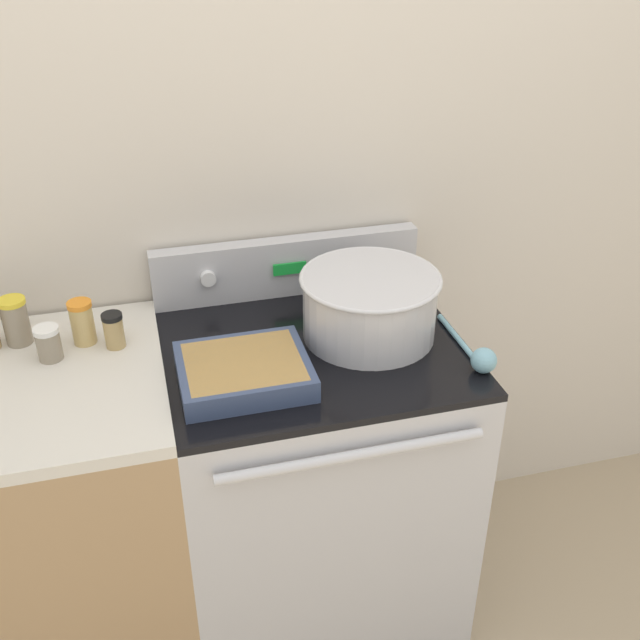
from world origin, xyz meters
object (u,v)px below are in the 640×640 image
object	(u,v)px
ladle	(479,357)
spice_jar_yellow_cap	(16,321)
casserole_dish	(244,370)
spice_jar_black_cap	(114,330)
spice_jar_orange_cap	(82,322)
mixing_bowl	(370,302)
spice_jar_white_cap	(48,343)

from	to	relation	value
ladle	spice_jar_yellow_cap	xyz separation A→B (m)	(-1.04, 0.37, 0.05)
casserole_dish	spice_jar_black_cap	bearing A→B (deg)	142.85
casserole_dish	ladle	bearing A→B (deg)	-8.60
ladle	spice_jar_yellow_cap	world-z (taller)	spice_jar_yellow_cap
spice_jar_black_cap	spice_jar_orange_cap	world-z (taller)	spice_jar_orange_cap
ladle	casserole_dish	bearing A→B (deg)	171.40
spice_jar_black_cap	ladle	bearing A→B (deg)	-19.62
casserole_dish	spice_jar_yellow_cap	world-z (taller)	spice_jar_yellow_cap
ladle	spice_jar_orange_cap	world-z (taller)	spice_jar_orange_cap
mixing_bowl	spice_jar_yellow_cap	distance (m)	0.85
mixing_bowl	spice_jar_black_cap	distance (m)	0.62
spice_jar_white_cap	spice_jar_yellow_cap	distance (m)	0.12
spice_jar_white_cap	spice_jar_yellow_cap	size ratio (longest dim) A/B	0.70
spice_jar_orange_cap	spice_jar_yellow_cap	world-z (taller)	spice_jar_yellow_cap
spice_jar_white_cap	mixing_bowl	bearing A→B (deg)	-5.45
spice_jar_black_cap	spice_jar_white_cap	world-z (taller)	spice_jar_black_cap
ladle	spice_jar_white_cap	size ratio (longest dim) A/B	3.38
ladle	spice_jar_black_cap	bearing A→B (deg)	160.38
spice_jar_black_cap	spice_jar_orange_cap	size ratio (longest dim) A/B	0.80
mixing_bowl	spice_jar_orange_cap	distance (m)	0.69
spice_jar_yellow_cap	spice_jar_white_cap	bearing A→B (deg)	-51.23
ladle	spice_jar_yellow_cap	distance (m)	1.10
spice_jar_orange_cap	spice_jar_white_cap	world-z (taller)	spice_jar_orange_cap
casserole_dish	spice_jar_black_cap	xyz separation A→B (m)	(-0.28, 0.21, 0.03)
casserole_dish	spice_jar_black_cap	size ratio (longest dim) A/B	3.31
mixing_bowl	casserole_dish	xyz separation A→B (m)	(-0.34, -0.12, -0.06)
spice_jar_black_cap	spice_jar_white_cap	bearing A→B (deg)	-173.68
spice_jar_white_cap	spice_jar_yellow_cap	bearing A→B (deg)	128.77
ladle	spice_jar_yellow_cap	size ratio (longest dim) A/B	2.37
spice_jar_orange_cap	spice_jar_yellow_cap	bearing A→B (deg)	165.51
mixing_bowl	ladle	distance (m)	0.29
ladle	spice_jar_orange_cap	size ratio (longest dim) A/B	2.55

